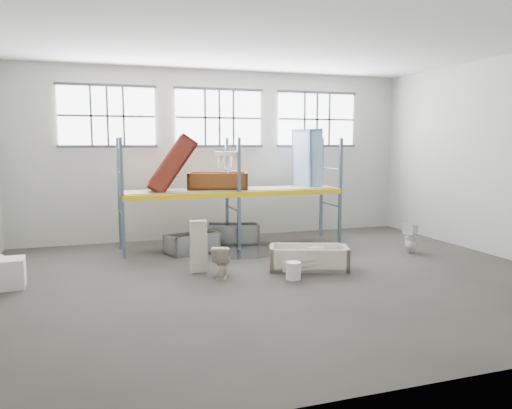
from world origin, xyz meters
name	(u,v)px	position (x,y,z in m)	size (l,w,h in m)	color
floor	(278,280)	(0.00, 0.00, -0.05)	(12.00, 10.00, 0.10)	#413D37
ceiling	(280,34)	(0.00, 0.00, 5.05)	(12.00, 10.00, 0.10)	silver
wall_back	(219,155)	(0.00, 5.05, 2.50)	(12.00, 0.10, 5.00)	#A7A69A
wall_front	(442,176)	(0.00, -5.05, 2.50)	(12.00, 0.10, 5.00)	#9F9E93
wall_right	(508,158)	(6.05, 0.00, 2.50)	(0.10, 10.00, 5.00)	#B5B4A8
window_left	(107,116)	(-3.20, 4.94, 3.60)	(2.60, 0.04, 1.60)	white
window_mid	(219,118)	(0.00, 4.94, 3.60)	(2.60, 0.04, 1.60)	white
window_right	(317,119)	(3.20, 4.94, 3.60)	(2.60, 0.04, 1.60)	white
rack_upright_la	(122,199)	(-3.00, 2.90, 1.50)	(0.08, 0.08, 3.00)	slate
rack_upright_lb	(119,194)	(-3.00, 4.10, 1.50)	(0.08, 0.08, 3.00)	slate
rack_upright_ma	(239,195)	(0.00, 2.90, 1.50)	(0.08, 0.08, 3.00)	slate
rack_upright_mb	(227,190)	(0.00, 4.10, 1.50)	(0.08, 0.08, 3.00)	slate
rack_upright_ra	(340,191)	(3.00, 2.90, 1.50)	(0.08, 0.08, 3.00)	slate
rack_upright_rb	(321,187)	(3.00, 4.10, 1.50)	(0.08, 0.08, 3.00)	slate
rack_beam_front	(239,195)	(0.00, 2.90, 1.50)	(6.00, 0.10, 0.14)	yellow
rack_beam_back	(227,190)	(0.00, 4.10, 1.50)	(6.00, 0.10, 0.14)	yellow
shelf_deck	(233,190)	(0.00, 3.50, 1.58)	(5.90, 1.10, 0.03)	gray
wet_patch	(242,252)	(0.00, 2.70, 0.00)	(1.80, 1.80, 0.00)	black
bathtub_beige	(309,258)	(0.92, 0.48, 0.26)	(1.77, 0.83, 0.52)	beige
cistern_spare	(316,254)	(1.19, 0.65, 0.28)	(0.37, 0.18, 0.35)	#F1DECB
sink_in_tub	(282,262)	(0.33, 0.63, 0.16)	(0.48, 0.48, 0.17)	beige
toilet_beige	(222,261)	(-1.12, 0.50, 0.34)	(0.38, 0.67, 0.69)	beige
cistern_tall	(199,246)	(-1.51, 1.04, 0.58)	(0.37, 0.24, 1.15)	beige
toilet_white	(411,238)	(4.20, 1.18, 0.39)	(0.35, 0.36, 0.78)	white
steel_tub_left	(193,243)	(-1.25, 3.02, 0.25)	(1.39, 0.65, 0.51)	#A8ACAF
steel_tub_right	(233,233)	(0.11, 3.91, 0.27)	(1.50, 0.70, 0.55)	#919498
rust_tub_flat	(218,181)	(-0.39, 3.60, 1.82)	(1.63, 0.76, 0.46)	brown
rust_tub_tilted	(172,165)	(-1.68, 3.42, 2.29)	(1.67, 0.78, 0.47)	maroon
sink_on_shelf	(228,172)	(-0.24, 3.16, 2.09)	(0.66, 0.51, 0.59)	white
blue_tub_upright	(307,159)	(2.34, 3.72, 2.40)	(1.72, 0.81, 0.48)	#7F9ECD
bucket	(293,271)	(0.25, -0.22, 0.18)	(0.32, 0.32, 0.37)	silver
carton_near	(6,274)	(-5.39, 1.01, 0.30)	(0.69, 0.59, 0.59)	silver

